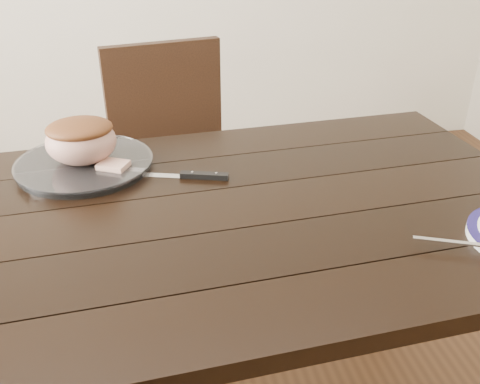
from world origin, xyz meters
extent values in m
cube|color=black|center=(0.00, 0.00, 0.73)|extent=(1.66, 1.01, 0.04)
cube|color=black|center=(0.69, 0.42, 0.35)|extent=(0.07, 0.07, 0.71)
cube|color=black|center=(0.01, 0.65, 0.45)|extent=(0.50, 0.50, 0.04)
cube|color=black|center=(-0.03, 0.85, 0.70)|extent=(0.42, 0.12, 0.46)
cube|color=black|center=(0.15, 0.86, 0.21)|extent=(0.04, 0.04, 0.43)
cube|color=black|center=(0.22, 0.51, 0.21)|extent=(0.04, 0.04, 0.43)
cube|color=black|center=(-0.20, 0.79, 0.21)|extent=(0.04, 0.04, 0.43)
cube|color=black|center=(-0.13, 0.44, 0.21)|extent=(0.04, 0.04, 0.43)
cylinder|color=white|center=(-0.27, 0.27, 0.76)|extent=(0.34, 0.34, 0.02)
cube|color=silver|center=(0.45, -0.24, 0.77)|extent=(0.13, 0.06, 0.00)
ellipsoid|color=tan|center=(-0.27, 0.27, 0.82)|extent=(0.17, 0.15, 0.11)
cube|color=tan|center=(-0.20, 0.22, 0.78)|extent=(0.09, 0.08, 0.02)
cube|color=silver|center=(-0.13, 0.20, 0.75)|extent=(0.20, 0.08, 0.00)
cube|color=black|center=(0.02, 0.16, 0.76)|extent=(0.12, 0.05, 0.01)
camera|label=1|loc=(-0.11, -1.02, 1.35)|focal=40.00mm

